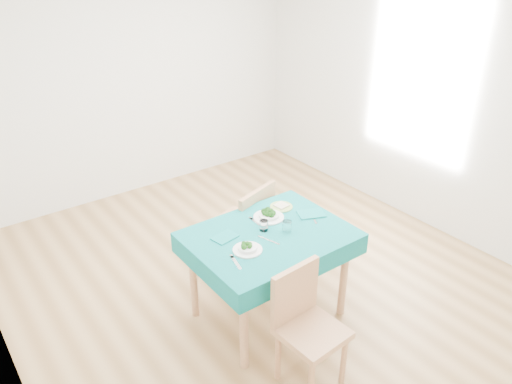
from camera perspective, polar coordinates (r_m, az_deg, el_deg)
room_shell at (r=3.88m, az=0.00°, el=6.55°), size 4.02×4.52×2.73m
table at (r=3.91m, az=1.48°, el=-9.48°), size 1.16×0.88×0.76m
chair_near at (r=3.34m, az=6.52°, el=-14.90°), size 0.42×0.45×0.98m
chair_far at (r=4.35m, az=-2.10°, el=-2.10°), size 0.60×0.63×1.17m
bowl_near at (r=3.50m, az=-0.98°, el=-6.27°), size 0.21×0.21×0.06m
bowl_far at (r=3.88m, az=1.46°, el=-2.51°), size 0.24×0.24×0.07m
fork_near at (r=3.39m, az=-2.30°, el=-8.06°), size 0.06×0.17×0.00m
knife_near at (r=3.62m, az=1.46°, el=-5.53°), size 0.07×0.19×0.00m
fork_far at (r=3.83m, az=0.10°, el=-3.55°), size 0.03×0.17×0.00m
knife_far at (r=3.92m, az=6.56°, el=-2.91°), size 0.11×0.18×0.00m
napkin_near at (r=3.65m, az=-3.57°, el=-5.18°), size 0.20×0.16×0.01m
napkin_far at (r=3.96m, az=6.33°, el=-2.50°), size 0.24×0.21×0.01m
tumbler_center at (r=3.72m, az=0.90°, el=-3.85°), size 0.06×0.06×0.08m
tumbler_side at (r=3.71m, az=3.56°, el=-3.94°), size 0.07×0.07×0.09m
side_plate at (r=4.05m, az=2.91°, el=-1.69°), size 0.18×0.18×0.01m
bread_slice at (r=4.04m, az=2.91°, el=-1.55°), size 0.11×0.11×0.01m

